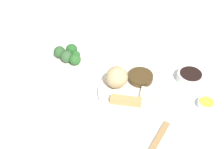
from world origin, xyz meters
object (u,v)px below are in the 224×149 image
Objects in this scene: soy_sauce_bowl at (190,77)px; chopsticks_pair at (153,147)px; broccoli_plate at (67,61)px; main_plate at (133,92)px; sauce_ramekin_hot_mustard at (206,104)px.

soy_sauce_bowl is 0.45× the size of chopsticks_pair.
broccoli_plate reaches higher than chopsticks_pair.
broccoli_plate is (0.10, 0.31, -0.00)m from main_plate.
broccoli_plate is 0.53m from chopsticks_pair.
main_plate is at bearing 124.52° from soy_sauce_bowl.
chopsticks_pair is (-0.35, 0.08, -0.01)m from soy_sauce_bowl.
broccoli_plate is 0.58m from sauce_ramekin_hot_mustard.
main_plate is at bearing 92.84° from sauce_ramekin_hot_mustard.
broccoli_plate is 0.89× the size of chopsticks_pair.
soy_sauce_bowl is at bearing -12.71° from chopsticks_pair.
sauce_ramekin_hot_mustard is at bearing -33.03° from chopsticks_pair.
main_plate is at bearing 28.51° from chopsticks_pair.
soy_sauce_bowl reaches higher than broccoli_plate.
sauce_ramekin_hot_mustard reaches higher than broccoli_plate.
broccoli_plate is at bearing 53.52° from chopsticks_pair.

